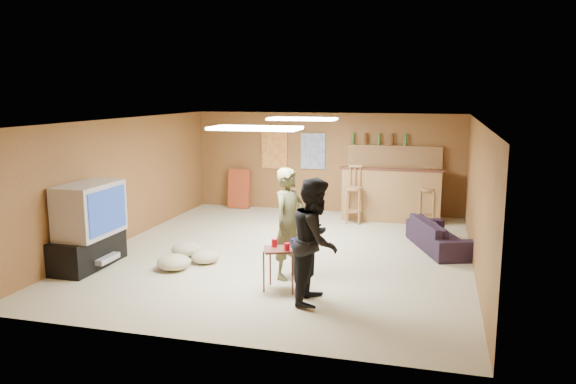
% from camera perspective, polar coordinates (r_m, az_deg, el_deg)
% --- Properties ---
extents(ground, '(7.00, 7.00, 0.00)m').
position_cam_1_polar(ground, '(9.43, -0.32, -6.20)').
color(ground, '#B8B18D').
rests_on(ground, ground).
extents(ceiling, '(6.00, 7.00, 0.02)m').
position_cam_1_polar(ceiling, '(9.06, -0.33, 7.27)').
color(ceiling, silver).
rests_on(ceiling, ground).
extents(wall_back, '(6.00, 0.02, 2.20)m').
position_cam_1_polar(wall_back, '(12.56, 3.92, 3.01)').
color(wall_back, brown).
rests_on(wall_back, ground).
extents(wall_front, '(6.00, 0.02, 2.20)m').
position_cam_1_polar(wall_front, '(5.96, -9.32, -5.12)').
color(wall_front, brown).
rests_on(wall_front, ground).
extents(wall_left, '(0.02, 7.00, 2.20)m').
position_cam_1_polar(wall_left, '(10.38, -16.51, 1.11)').
color(wall_left, brown).
rests_on(wall_left, ground).
extents(wall_right, '(0.02, 7.00, 2.20)m').
position_cam_1_polar(wall_right, '(8.88, 18.68, -0.47)').
color(wall_right, brown).
rests_on(wall_right, ground).
extents(tv_stand, '(0.55, 1.30, 0.50)m').
position_cam_1_polar(tv_stand, '(9.18, -19.63, -5.65)').
color(tv_stand, black).
rests_on(tv_stand, ground).
extents(dvd_box, '(0.35, 0.50, 0.08)m').
position_cam_1_polar(dvd_box, '(9.08, -18.44, -6.39)').
color(dvd_box, '#B2B2B7').
rests_on(dvd_box, tv_stand).
extents(tv_body, '(0.60, 1.10, 0.80)m').
position_cam_1_polar(tv_body, '(8.99, -19.51, -1.70)').
color(tv_body, '#B2B2B7').
rests_on(tv_body, tv_stand).
extents(tv_screen, '(0.02, 0.95, 0.65)m').
position_cam_1_polar(tv_screen, '(8.82, -17.85, -1.82)').
color(tv_screen, navy).
rests_on(tv_screen, tv_body).
extents(bar_counter, '(2.00, 0.60, 1.10)m').
position_cam_1_polar(bar_counter, '(11.90, 10.47, -0.21)').
color(bar_counter, olive).
rests_on(bar_counter, ground).
extents(bar_lip, '(2.10, 0.12, 0.05)m').
position_cam_1_polar(bar_lip, '(11.57, 10.46, 2.26)').
color(bar_lip, '#462016').
rests_on(bar_lip, bar_counter).
extents(bar_shelf, '(2.00, 0.18, 0.05)m').
position_cam_1_polar(bar_shelf, '(12.21, 10.79, 4.55)').
color(bar_shelf, olive).
rests_on(bar_shelf, bar_backing).
extents(bar_backing, '(2.00, 0.14, 0.60)m').
position_cam_1_polar(bar_backing, '(12.27, 10.75, 3.16)').
color(bar_backing, olive).
rests_on(bar_backing, bar_counter).
extents(poster_left, '(0.60, 0.03, 0.85)m').
position_cam_1_polar(poster_left, '(12.77, -1.40, 4.28)').
color(poster_left, '#BF3F26').
rests_on(poster_left, wall_back).
extents(poster_right, '(0.55, 0.03, 0.80)m').
position_cam_1_polar(poster_right, '(12.55, 2.55, 4.17)').
color(poster_right, '#334C99').
rests_on(poster_right, wall_back).
extents(folding_chair_stack, '(0.50, 0.26, 0.91)m').
position_cam_1_polar(folding_chair_stack, '(12.99, -4.97, 0.34)').
color(folding_chair_stack, '#A43D1E').
rests_on(folding_chair_stack, ground).
extents(ceiling_panel_front, '(1.20, 0.60, 0.04)m').
position_cam_1_polar(ceiling_panel_front, '(7.63, -3.34, 6.49)').
color(ceiling_panel_front, white).
rests_on(ceiling_panel_front, ceiling).
extents(ceiling_panel_back, '(1.20, 0.60, 0.04)m').
position_cam_1_polar(ceiling_panel_back, '(10.22, 1.47, 7.43)').
color(ceiling_panel_back, white).
rests_on(ceiling_panel_back, ceiling).
extents(person_olive, '(0.58, 0.69, 1.60)m').
position_cam_1_polar(person_olive, '(8.02, 0.13, -3.21)').
color(person_olive, brown).
rests_on(person_olive, ground).
extents(person_black, '(0.61, 0.78, 1.61)m').
position_cam_1_polar(person_black, '(7.12, 2.83, -4.94)').
color(person_black, black).
rests_on(person_black, ground).
extents(sofa, '(1.23, 1.84, 0.50)m').
position_cam_1_polar(sofa, '(9.92, 15.19, -4.23)').
color(sofa, black).
rests_on(sofa, ground).
extents(tray_table, '(0.54, 0.49, 0.58)m').
position_cam_1_polar(tray_table, '(7.65, -0.70, -7.85)').
color(tray_table, '#462016').
rests_on(tray_table, ground).
extents(cup_red_near, '(0.09, 0.09, 0.11)m').
position_cam_1_polar(cup_red_near, '(7.63, -1.39, -5.18)').
color(cup_red_near, red).
rests_on(cup_red_near, tray_table).
extents(cup_red_far, '(0.10, 0.10, 0.10)m').
position_cam_1_polar(cup_red_far, '(7.45, -0.11, -5.59)').
color(cup_red_far, red).
rests_on(cup_red_far, tray_table).
extents(cup_blue, '(0.09, 0.09, 0.12)m').
position_cam_1_polar(cup_blue, '(7.59, 0.61, -5.23)').
color(cup_blue, navy).
rests_on(cup_blue, tray_table).
extents(bar_stool_left, '(0.38, 0.38, 1.06)m').
position_cam_1_polar(bar_stool_left, '(11.50, 6.69, -0.55)').
color(bar_stool_left, olive).
rests_on(bar_stool_left, ground).
extents(bar_stool_right, '(0.47, 0.47, 1.14)m').
position_cam_1_polar(bar_stool_right, '(11.69, 13.97, -0.43)').
color(bar_stool_right, olive).
rests_on(bar_stool_right, ground).
extents(cushion_near_tv, '(0.54, 0.54, 0.22)m').
position_cam_1_polar(cushion_near_tv, '(9.41, -10.27, -5.69)').
color(cushion_near_tv, tan).
rests_on(cushion_near_tv, ground).
extents(cushion_mid, '(0.55, 0.55, 0.20)m').
position_cam_1_polar(cushion_mid, '(8.97, -8.43, -6.53)').
color(cushion_mid, tan).
rests_on(cushion_mid, ground).
extents(cushion_far, '(0.66, 0.66, 0.23)m').
position_cam_1_polar(cushion_far, '(8.72, -11.55, -6.99)').
color(cushion_far, tan).
rests_on(cushion_far, ground).
extents(bottle_row, '(1.20, 0.08, 0.26)m').
position_cam_1_polar(bottle_row, '(12.21, 9.21, 5.32)').
color(bottle_row, '#3F7233').
rests_on(bottle_row, bar_shelf).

